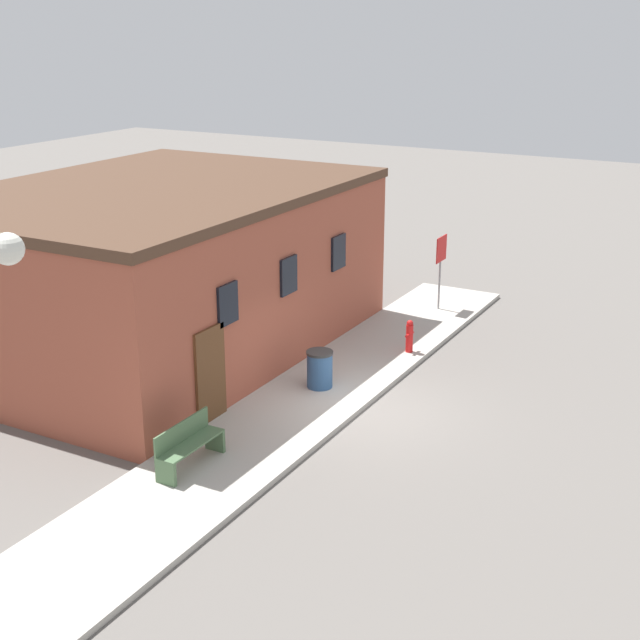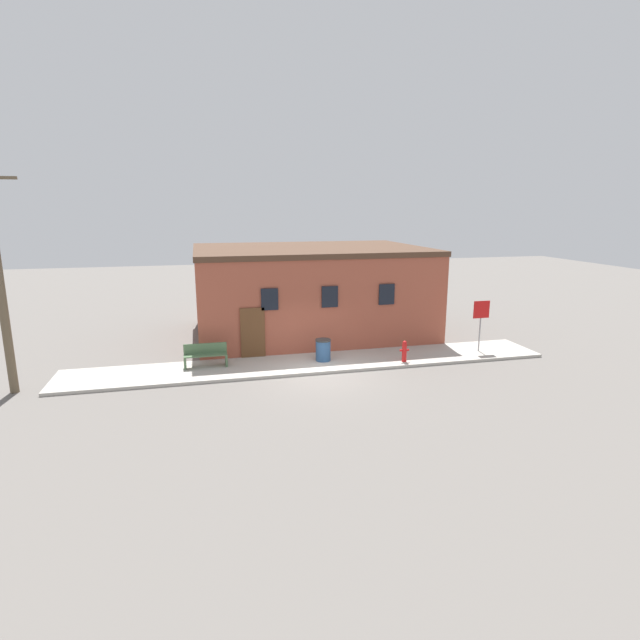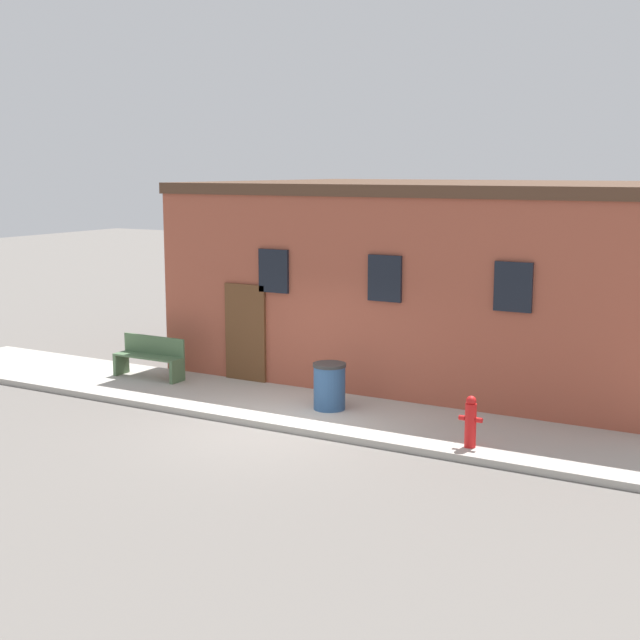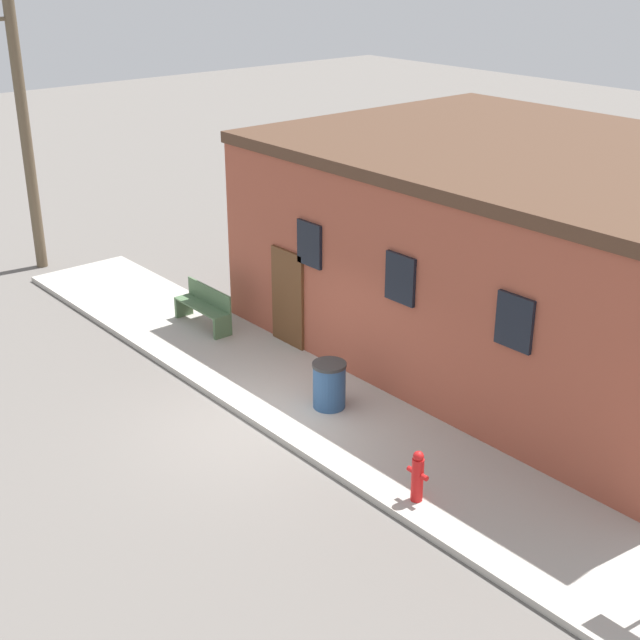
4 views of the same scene
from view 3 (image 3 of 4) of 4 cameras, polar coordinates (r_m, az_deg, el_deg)
ground_plane at (r=16.05m, az=-3.26°, el=-7.04°), size 80.00×80.00×0.00m
sidewalk at (r=17.08m, az=-0.91°, el=-5.77°), size 19.29×2.57×0.12m
brick_building at (r=20.91m, az=8.87°, el=2.81°), size 10.99×8.04×4.31m
fire_hydrant at (r=14.76m, az=9.61°, el=-6.42°), size 0.39×0.19×0.86m
bench at (r=19.66m, az=-10.82°, el=-2.35°), size 1.65×0.44×0.90m
trash_bin at (r=16.81m, az=0.61°, el=-4.25°), size 0.63×0.63×0.88m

